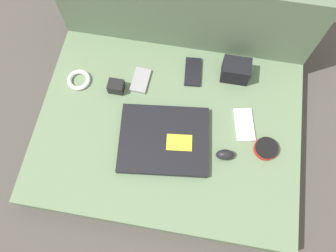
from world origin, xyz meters
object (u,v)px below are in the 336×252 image
phone_small (193,72)px  charger_brick (116,87)px  speaker_puck (266,148)px  camera_pouch (236,70)px  computer_mouse (225,155)px  laptop (164,140)px  phone_silver (244,125)px  phone_black (141,80)px

phone_small → charger_brick: 0.30m
speaker_puck → camera_pouch: bearing=116.3°
computer_mouse → camera_pouch: size_ratio=0.66×
phone_small → laptop: bearing=-107.0°
laptop → phone_silver: (0.28, 0.11, -0.01)m
laptop → phone_small: bearing=71.5°
laptop → computer_mouse: bearing=-11.9°
phone_silver → phone_small: bearing=127.4°
phone_black → camera_pouch: 0.37m
phone_small → speaker_puck: bearing=-47.1°
computer_mouse → speaker_puck: computer_mouse is taller
phone_black → camera_pouch: camera_pouch is taller
laptop → phone_small: (0.06, 0.30, -0.01)m
speaker_puck → charger_brick: (-0.58, 0.15, 0.01)m
charger_brick → phone_small: bearing=23.8°
speaker_puck → charger_brick: size_ratio=1.42×
computer_mouse → speaker_puck: (0.14, 0.05, -0.00)m
computer_mouse → phone_silver: size_ratio=0.50×
laptop → computer_mouse: (0.22, -0.02, 0.01)m
laptop → phone_silver: bearing=14.9°
laptop → speaker_puck: same height
phone_silver → charger_brick: size_ratio=2.40×
phone_silver → charger_brick: 0.50m
computer_mouse → phone_silver: 0.14m
phone_small → phone_black: bearing=-165.1°
charger_brick → camera_pouch: bearing=17.3°
speaker_puck → phone_silver: (-0.08, 0.08, -0.01)m
charger_brick → computer_mouse: bearing=-24.1°
phone_silver → laptop: bearing=-170.3°
speaker_puck → phone_silver: bearing=135.2°
speaker_puck → laptop: bearing=-175.4°
phone_black → charger_brick: (-0.08, -0.05, 0.02)m
computer_mouse → charger_brick: (-0.44, 0.20, 0.00)m
laptop → speaker_puck: bearing=-2.1°
computer_mouse → camera_pouch: bearing=80.8°
computer_mouse → charger_brick: 0.48m
speaker_puck → computer_mouse: bearing=-160.7°
speaker_puck → phone_black: 0.53m
phone_silver → phone_black: 0.43m
phone_black → phone_small: (0.19, 0.07, 0.00)m
phone_black → charger_brick: charger_brick is taller
phone_black → laptop: bearing=-56.6°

